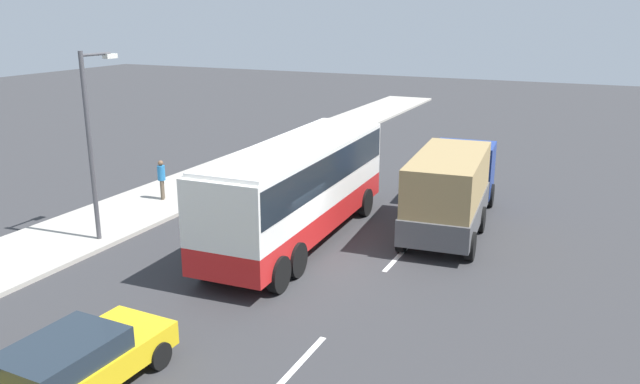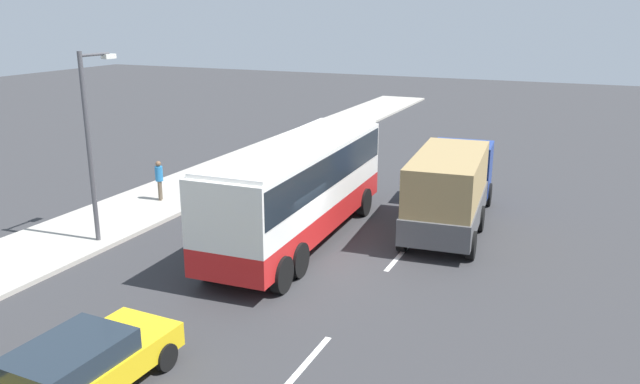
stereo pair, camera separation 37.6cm
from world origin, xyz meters
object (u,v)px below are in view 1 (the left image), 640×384
(cargo_truck, at_px, (452,186))
(street_lamp, at_px, (92,133))
(coach_bus, at_px, (299,181))
(car_yellow_taxi, at_px, (73,364))
(pedestrian_near_curb, at_px, (162,177))

(cargo_truck, relative_size, street_lamp, 1.28)
(coach_bus, bearing_deg, car_yellow_taxi, 177.43)
(street_lamp, bearing_deg, car_yellow_taxi, -139.93)
(coach_bus, bearing_deg, pedestrian_near_curb, 74.38)
(pedestrian_near_curb, distance_m, street_lamp, 5.54)
(car_yellow_taxi, xyz_separation_m, pedestrian_near_curb, (12.14, 7.33, 0.38))
(cargo_truck, distance_m, car_yellow_taxi, 14.80)
(street_lamp, bearing_deg, pedestrian_near_curb, 12.74)
(car_yellow_taxi, relative_size, pedestrian_near_curb, 2.64)
(street_lamp, bearing_deg, cargo_truck, -58.56)
(cargo_truck, xyz_separation_m, street_lamp, (-6.61, 10.81, 2.24))
(coach_bus, bearing_deg, cargo_truck, -52.86)
(cargo_truck, xyz_separation_m, pedestrian_near_curb, (-1.92, 11.87, -0.52))
(pedestrian_near_curb, bearing_deg, street_lamp, -103.60)
(coach_bus, distance_m, cargo_truck, 5.83)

